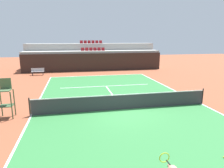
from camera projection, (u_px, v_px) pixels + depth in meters
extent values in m
plane|color=brown|center=(123.00, 109.00, 12.61)|extent=(80.00, 80.00, 0.00)
cube|color=#2D7238|center=(123.00, 109.00, 12.61)|extent=(11.00, 24.00, 0.01)
cube|color=white|center=(98.00, 76.00, 24.03)|extent=(11.00, 0.10, 0.00)
cube|color=white|center=(31.00, 116.00, 11.56)|extent=(0.10, 24.00, 0.00)
cube|color=white|center=(201.00, 104.00, 13.66)|extent=(0.10, 24.00, 0.00)
cube|color=white|center=(106.00, 86.00, 18.73)|extent=(8.26, 0.10, 0.00)
cube|color=white|center=(113.00, 95.00, 15.67)|extent=(0.10, 6.40, 0.00)
cube|color=black|center=(94.00, 62.00, 27.35)|extent=(18.87, 0.30, 2.37)
cube|color=#9E9E99|center=(93.00, 60.00, 28.61)|extent=(18.87, 2.40, 2.65)
cube|color=#9E9E99|center=(91.00, 55.00, 30.80)|extent=(18.87, 2.40, 3.61)
cube|color=maroon|center=(83.00, 51.00, 28.03)|extent=(0.44, 0.44, 0.04)
cube|color=maroon|center=(83.00, 49.00, 28.17)|extent=(0.44, 0.04, 0.40)
cube|color=maroon|center=(87.00, 51.00, 28.14)|extent=(0.44, 0.44, 0.04)
cube|color=maroon|center=(87.00, 49.00, 28.29)|extent=(0.44, 0.04, 0.40)
cube|color=maroon|center=(91.00, 51.00, 28.26)|extent=(0.44, 0.44, 0.04)
cube|color=maroon|center=(91.00, 49.00, 28.40)|extent=(0.44, 0.04, 0.40)
cube|color=maroon|center=(95.00, 51.00, 28.37)|extent=(0.44, 0.44, 0.04)
cube|color=maroon|center=(95.00, 49.00, 28.51)|extent=(0.44, 0.04, 0.40)
cube|color=maroon|center=(99.00, 51.00, 28.48)|extent=(0.44, 0.44, 0.04)
cube|color=maroon|center=(99.00, 49.00, 28.62)|extent=(0.44, 0.04, 0.40)
cube|color=maroon|center=(103.00, 50.00, 28.59)|extent=(0.44, 0.44, 0.04)
cube|color=maroon|center=(103.00, 49.00, 28.73)|extent=(0.44, 0.04, 0.40)
cube|color=maroon|center=(82.00, 43.00, 30.11)|extent=(0.44, 0.44, 0.04)
cube|color=maroon|center=(81.00, 42.00, 30.26)|extent=(0.44, 0.04, 0.40)
cube|color=maroon|center=(85.00, 43.00, 30.23)|extent=(0.44, 0.44, 0.04)
cube|color=maroon|center=(85.00, 42.00, 30.37)|extent=(0.44, 0.04, 0.40)
cube|color=maroon|center=(89.00, 43.00, 30.34)|extent=(0.44, 0.44, 0.04)
cube|color=maroon|center=(89.00, 42.00, 30.48)|extent=(0.44, 0.04, 0.40)
cube|color=maroon|center=(93.00, 43.00, 30.45)|extent=(0.44, 0.44, 0.04)
cube|color=maroon|center=(93.00, 42.00, 30.59)|extent=(0.44, 0.04, 0.40)
cube|color=maroon|center=(97.00, 43.00, 30.56)|extent=(0.44, 0.44, 0.04)
cube|color=maroon|center=(97.00, 42.00, 30.70)|extent=(0.44, 0.04, 0.40)
cube|color=maroon|center=(101.00, 43.00, 30.67)|extent=(0.44, 0.44, 0.04)
cube|color=maroon|center=(101.00, 42.00, 30.82)|extent=(0.44, 0.04, 0.40)
cylinder|color=black|center=(30.00, 107.00, 11.43)|extent=(0.08, 0.08, 1.07)
cylinder|color=black|center=(203.00, 96.00, 13.55)|extent=(0.08, 0.08, 1.07)
cube|color=#333338|center=(123.00, 102.00, 12.51)|extent=(10.90, 0.02, 0.92)
cube|color=white|center=(123.00, 95.00, 12.40)|extent=(10.90, 0.04, 0.05)
cylinder|color=black|center=(169.00, 164.00, 4.93)|extent=(0.03, 0.28, 0.03)
torus|color=#BFD819|center=(164.00, 158.00, 5.18)|extent=(0.28, 0.02, 0.28)
cylinder|color=#334C2D|center=(12.00, 106.00, 10.93)|extent=(0.06, 0.06, 1.55)
cylinder|color=#334C2D|center=(1.00, 103.00, 11.37)|extent=(0.06, 0.06, 1.55)
cylinder|color=#334C2D|center=(14.00, 102.00, 11.50)|extent=(0.06, 0.06, 1.55)
cube|color=#334C2D|center=(6.00, 106.00, 11.16)|extent=(0.70, 0.60, 0.04)
cube|color=#3F5938|center=(5.00, 90.00, 10.97)|extent=(0.60, 0.60, 0.05)
cube|color=#3F5938|center=(5.00, 83.00, 11.17)|extent=(0.60, 0.04, 0.60)
cube|color=#99999E|center=(38.00, 72.00, 24.19)|extent=(1.50, 0.40, 0.05)
cube|color=#99999E|center=(38.00, 70.00, 24.31)|extent=(1.50, 0.04, 0.36)
cube|color=#2D2D33|center=(32.00, 74.00, 23.99)|extent=(0.06, 0.06, 0.42)
cube|color=#2D2D33|center=(43.00, 74.00, 24.22)|extent=(0.06, 0.06, 0.42)
cube|color=#2D2D33|center=(33.00, 74.00, 24.26)|extent=(0.06, 0.06, 0.42)
cube|color=#2D2D33|center=(43.00, 73.00, 24.49)|extent=(0.06, 0.06, 0.42)
sphere|color=#CCE033|center=(224.00, 157.00, 7.46)|extent=(0.07, 0.07, 0.07)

